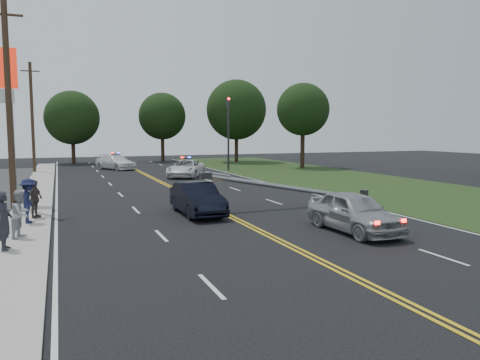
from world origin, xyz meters
name	(u,v)px	position (x,y,z in m)	size (l,w,h in m)	color
ground	(304,253)	(0.00, 0.00, 0.00)	(120.00, 120.00, 0.00)	black
sidewalk	(30,215)	(-8.40, 10.00, 0.06)	(1.80, 70.00, 0.12)	#AAA49A
grass_verge	(417,193)	(13.50, 10.00, 0.01)	(12.00, 80.00, 0.01)	#1D3213
centerline_yellow	(209,206)	(0.00, 10.00, 0.01)	(0.36, 80.00, 0.00)	gold
traffic_signal	(228,127)	(8.30, 30.00, 4.21)	(0.28, 0.41, 7.05)	#2D2D30
fallen_streetlight	(300,189)	(4.19, 8.00, 0.92)	(9.36, 0.44, 1.91)	#2D2D30
utility_pole_mid	(9,104)	(-9.20, 12.00, 5.08)	(1.60, 0.28, 10.00)	#382619
utility_pole_far	(32,117)	(-9.20, 34.00, 5.08)	(1.60, 0.28, 10.00)	#382619
tree_6	(72,118)	(-5.46, 45.70, 5.37)	(6.27, 6.27, 8.51)	black
tree_7	(162,116)	(5.23, 46.00, 5.67)	(5.88, 5.88, 8.62)	black
tree_8	(236,110)	(13.45, 41.35, 6.41)	(7.34, 7.34, 10.08)	black
tree_9	(303,110)	(16.67, 30.41, 6.04)	(5.44, 5.44, 8.77)	black
crashed_sedan	(197,199)	(-1.24, 7.79, 0.74)	(1.56, 4.47, 1.47)	black
waiting_sedan	(354,212)	(3.29, 2.04, 0.77)	(1.82, 4.53, 1.54)	#A1A3A8
emergency_a	(186,168)	(2.79, 25.19, 0.72)	(2.37, 5.15, 1.43)	white
emergency_b	(116,162)	(-1.80, 35.25, 0.74)	(2.06, 5.07, 1.47)	white
bystander_a	(4,221)	(-8.76, 3.34, 1.05)	(0.68, 0.45, 1.86)	#292931
bystander_b	(21,214)	(-8.41, 5.05, 0.96)	(0.82, 0.64, 1.68)	#ADADB1
bystander_c	(29,201)	(-8.30, 7.80, 1.03)	(1.17, 0.67, 1.82)	#1B1F44
bystander_d	(34,199)	(-8.13, 8.92, 0.94)	(0.96, 0.40, 1.64)	#524642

